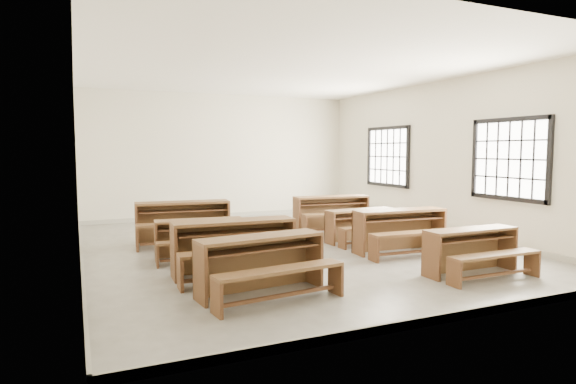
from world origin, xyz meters
name	(u,v)px	position (x,y,z in m)	size (l,w,h in m)	color
room	(293,129)	(0.09, 0.00, 2.14)	(8.50, 8.50, 3.20)	gray
desk_set_0	(263,261)	(-1.48, -2.58, 0.42)	(1.68, 1.01, 0.72)	brown
desk_set_1	(235,243)	(-1.50, -1.55, 0.45)	(1.76, 0.96, 0.78)	brown
desk_set_2	(200,236)	(-1.71, -0.33, 0.37)	(1.49, 0.88, 0.64)	brown
desk_set_3	(183,219)	(-1.68, 1.10, 0.46)	(1.82, 1.06, 0.79)	brown
desk_set_4	(473,248)	(1.59, -2.88, 0.38)	(1.45, 0.75, 0.65)	brown
desk_set_5	(401,228)	(1.57, -1.27, 0.43)	(1.70, 0.96, 0.74)	brown
desk_set_6	(362,223)	(1.46, -0.19, 0.37)	(1.43, 0.78, 0.63)	brown
desk_set_7	(332,210)	(1.62, 1.25, 0.44)	(1.74, 1.01, 0.75)	brown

